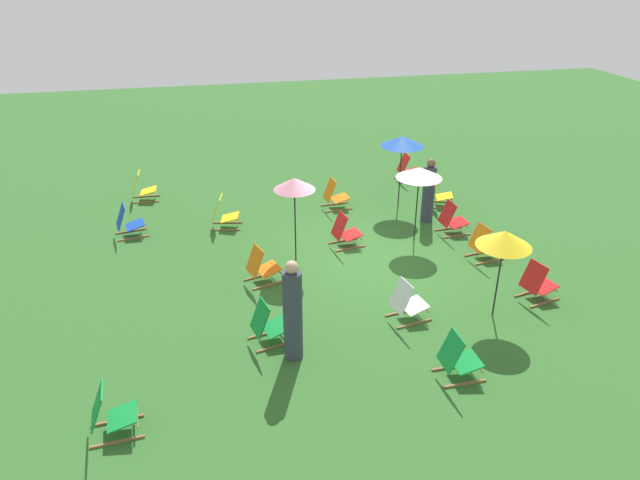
# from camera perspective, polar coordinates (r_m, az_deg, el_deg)

# --- Properties ---
(ground_plane) EXTENTS (40.00, 40.00, 0.00)m
(ground_plane) POSITION_cam_1_polar(r_m,az_deg,el_deg) (13.48, 4.99, -1.40)
(ground_plane) COLOR #2D6026
(deckchair_0) EXTENTS (0.61, 0.84, 0.83)m
(deckchair_0) POSITION_cam_1_polar(r_m,az_deg,el_deg) (14.90, -18.41, 1.68)
(deckchair_0) COLOR olive
(deckchair_0) RESTS_ON ground
(deckchair_1) EXTENTS (0.59, 0.83, 0.83)m
(deckchair_1) POSITION_cam_1_polar(r_m,az_deg,el_deg) (13.60, 15.87, -0.38)
(deckchair_1) COLOR olive
(deckchair_1) RESTS_ON ground
(deckchair_2) EXTENTS (0.52, 0.79, 0.83)m
(deckchair_2) POSITION_cam_1_polar(r_m,az_deg,el_deg) (14.64, 12.89, 1.97)
(deckchair_2) COLOR olive
(deckchair_2) RESTS_ON ground
(deckchair_3) EXTENTS (0.68, 0.87, 0.83)m
(deckchair_3) POSITION_cam_1_polar(r_m,az_deg,el_deg) (12.22, -5.78, -2.64)
(deckchair_3) COLOR olive
(deckchair_3) RESTS_ON ground
(deckchair_4) EXTENTS (0.54, 0.80, 0.83)m
(deckchair_4) POSITION_cam_1_polar(r_m,az_deg,el_deg) (9.17, -20.02, -15.79)
(deckchair_4) COLOR olive
(deckchair_4) RESTS_ON ground
(deckchair_5) EXTENTS (0.49, 0.77, 0.83)m
(deckchair_5) POSITION_cam_1_polar(r_m,az_deg,el_deg) (9.87, 13.45, -11.31)
(deckchair_5) COLOR olive
(deckchair_5) RESTS_ON ground
(deckchair_6) EXTENTS (0.62, 0.84, 0.83)m
(deckchair_6) POSITION_cam_1_polar(r_m,az_deg,el_deg) (14.81, -9.49, 2.58)
(deckchair_6) COLOR olive
(deckchair_6) RESTS_ON ground
(deckchair_7) EXTENTS (0.51, 0.78, 0.83)m
(deckchair_7) POSITION_cam_1_polar(r_m,az_deg,el_deg) (17.00, -17.13, 4.95)
(deckchair_7) COLOR olive
(deckchair_7) RESTS_ON ground
(deckchair_8) EXTENTS (0.48, 0.76, 0.83)m
(deckchair_8) POSITION_cam_1_polar(r_m,az_deg,el_deg) (17.91, 8.63, 6.95)
(deckchair_8) COLOR olive
(deckchair_8) RESTS_ON ground
(deckchair_9) EXTENTS (0.64, 0.85, 0.83)m
(deckchair_9) POSITION_cam_1_polar(r_m,az_deg,el_deg) (10.42, -5.13, -8.30)
(deckchair_9) COLOR olive
(deckchair_9) RESTS_ON ground
(deckchair_10) EXTENTS (0.53, 0.79, 0.83)m
(deckchair_10) POSITION_cam_1_polar(r_m,az_deg,el_deg) (15.73, 1.46, 4.42)
(deckchair_10) COLOR olive
(deckchair_10) RESTS_ON ground
(deckchair_11) EXTENTS (0.61, 0.83, 0.83)m
(deckchair_11) POSITION_cam_1_polar(r_m,az_deg,el_deg) (11.09, 8.61, -6.14)
(deckchair_11) COLOR olive
(deckchair_11) RESTS_ON ground
(deckchair_12) EXTENTS (0.64, 0.85, 0.83)m
(deckchair_12) POSITION_cam_1_polar(r_m,az_deg,el_deg) (12.37, 20.67, -4.00)
(deckchair_12) COLOR olive
(deckchair_12) RESTS_ON ground
(deckchair_13) EXTENTS (0.68, 0.87, 0.83)m
(deckchair_13) POSITION_cam_1_polar(r_m,az_deg,el_deg) (16.22, 11.67, 4.57)
(deckchair_13) COLOR olive
(deckchair_13) RESTS_ON ground
(deckchair_14) EXTENTS (0.59, 0.83, 0.83)m
(deckchair_14) POSITION_cam_1_polar(r_m,az_deg,el_deg) (13.67, 2.48, 0.83)
(deckchair_14) COLOR olive
(deckchair_14) RESTS_ON ground
(umbrella_0) EXTENTS (0.91, 0.91, 1.98)m
(umbrella_0) POSITION_cam_1_polar(r_m,az_deg,el_deg) (12.43, -2.55, 5.52)
(umbrella_0) COLOR black
(umbrella_0) RESTS_ON ground
(umbrella_1) EXTENTS (1.07, 1.07, 1.85)m
(umbrella_1) POSITION_cam_1_polar(r_m,az_deg,el_deg) (13.63, 9.78, 6.55)
(umbrella_1) COLOR black
(umbrella_1) RESTS_ON ground
(umbrella_2) EXTENTS (1.13, 1.13, 1.98)m
(umbrella_2) POSITION_cam_1_polar(r_m,az_deg,el_deg) (15.49, 8.11, 9.61)
(umbrella_2) COLOR black
(umbrella_2) RESTS_ON ground
(umbrella_3) EXTENTS (1.01, 1.01, 1.80)m
(umbrella_3) POSITION_cam_1_polar(r_m,az_deg,el_deg) (10.98, 17.74, 0.11)
(umbrella_3) COLOR black
(umbrella_3) RESTS_ON ground
(person_0) EXTENTS (0.32, 0.32, 1.68)m
(person_0) POSITION_cam_1_polar(r_m,az_deg,el_deg) (15.07, 10.66, 4.67)
(person_0) COLOR #333847
(person_0) RESTS_ON ground
(person_1) EXTENTS (0.41, 0.41, 1.88)m
(person_1) POSITION_cam_1_polar(r_m,az_deg,el_deg) (9.75, -2.71, -7.23)
(person_1) COLOR #333847
(person_1) RESTS_ON ground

